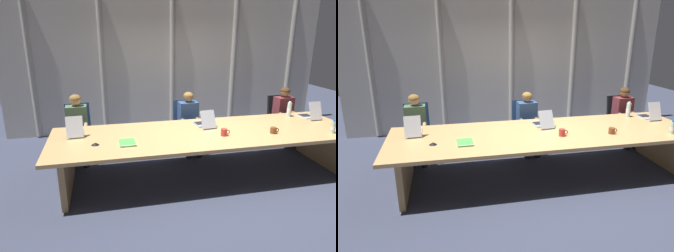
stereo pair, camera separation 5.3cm
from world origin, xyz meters
TOP-DOWN VIEW (x-y plane):
  - ground_plane at (0.00, 0.00)m, footprint 14.39×14.39m
  - conference_table at (0.00, 0.00)m, footprint 4.71×1.43m
  - curtain_backdrop at (0.00, 2.53)m, footprint 7.19×0.17m
  - laptop_left_end at (-1.98, 0.34)m, footprint 0.26×0.48m
  - laptop_left_mid at (0.05, 0.32)m, footprint 0.29×0.48m
  - laptop_center at (2.03, 0.35)m, footprint 0.23×0.45m
  - office_chair_left_end at (-1.99, 1.17)m, footprint 0.60×0.60m
  - office_chair_left_mid at (-0.02, 1.16)m, footprint 0.60×0.60m
  - office_chair_center at (2.03, 1.16)m, footprint 0.60×0.60m
  - person_left_end at (-2.00, 1.00)m, footprint 0.36×0.55m
  - person_left_mid at (0.01, 1.00)m, footprint 0.38×0.56m
  - person_center at (2.01, 1.00)m, footprint 0.40×0.57m
  - water_bottle_primary at (1.73, 0.50)m, footprint 0.08×0.08m
  - water_bottle_secondary at (1.84, -0.46)m, footprint 0.07×0.07m
  - coffee_mug_near at (0.95, -0.28)m, footprint 0.14×0.10m
  - coffee_mug_far at (0.18, -0.22)m, footprint 0.14×0.09m
  - conference_mic_left_side at (-1.68, -0.19)m, footprint 0.11×0.11m
  - spiral_notepad at (-1.25, -0.21)m, footprint 0.23×0.31m

SIDE VIEW (x-z plane):
  - ground_plane at x=0.00m, z-range 0.00..0.00m
  - office_chair_left_mid at x=-0.02m, z-range -0.12..0.82m
  - office_chair_center at x=2.03m, z-range -0.12..0.82m
  - office_chair_left_end at x=-1.99m, z-range -0.12..0.85m
  - conference_table at x=0.00m, z-range 0.24..0.97m
  - person_left_mid at x=0.01m, z-range 0.07..1.21m
  - person_center at x=2.01m, z-range 0.08..1.23m
  - person_left_end at x=-2.00m, z-range 0.08..1.26m
  - spiral_notepad at x=-1.25m, z-range 0.73..0.75m
  - conference_mic_left_side at x=-1.68m, z-range 0.73..0.77m
  - coffee_mug_near at x=0.95m, z-range 0.73..0.82m
  - coffee_mug_far at x=0.18m, z-range 0.73..0.84m
  - laptop_left_mid at x=0.05m, z-range 0.65..0.93m
  - laptop_left_end at x=-1.98m, z-range 0.64..0.94m
  - laptop_center at x=2.03m, z-range 0.63..0.95m
  - water_bottle_secondary at x=1.84m, z-range 0.72..0.93m
  - water_bottle_primary at x=1.73m, z-range 0.72..1.00m
  - curtain_backdrop at x=0.00m, z-range 0.00..2.98m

